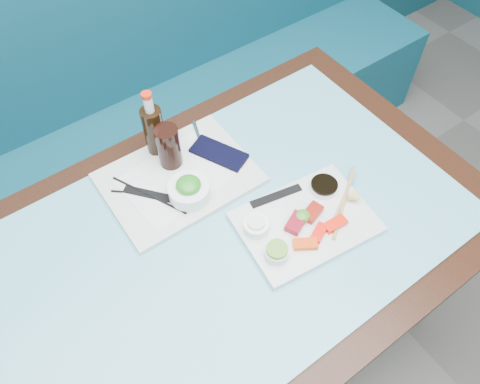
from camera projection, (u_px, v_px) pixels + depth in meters
booth_bench at (114, 137)px, 1.92m from camera, size 3.00×0.56×1.17m
dining_table at (229, 248)px, 1.28m from camera, size 1.40×0.90×0.75m
glass_top at (229, 232)px, 1.21m from camera, size 1.22×0.76×0.01m
sashimi_plate at (305, 222)px, 1.21m from camera, size 0.37×0.28×0.02m
salmon_left at (305, 244)px, 1.16m from camera, size 0.07×0.06×0.01m
salmon_mid at (319, 233)px, 1.18m from camera, size 0.06×0.05×0.01m
salmon_right at (335, 224)px, 1.19m from camera, size 0.06×0.03×0.01m
tuna_left at (296, 223)px, 1.19m from camera, size 0.07×0.06×0.02m
tuna_right at (312, 212)px, 1.21m from camera, size 0.07×0.05×0.02m
seaweed_garnish at (302, 216)px, 1.20m from camera, size 0.05×0.05×0.02m
ramekin_wasabi at (277, 253)px, 1.14m from camera, size 0.07×0.07×0.03m
wasabi_fill at (277, 249)px, 1.12m from camera, size 0.06×0.06×0.01m
ramekin_ginger at (256, 226)px, 1.18m from camera, size 0.08×0.08×0.03m
ginger_fill at (256, 222)px, 1.17m from camera, size 0.05×0.05×0.01m
soy_dish at (324, 187)px, 1.26m from camera, size 0.09×0.09×0.02m
soy_fill at (324, 185)px, 1.25m from camera, size 0.09×0.09×0.01m
lemon_wedge at (356, 197)px, 1.23m from camera, size 0.04×0.04×0.04m
chopstick_sleeve at (276, 196)px, 1.25m from camera, size 0.15×0.05×0.00m
wooden_chopstick_a at (341, 203)px, 1.23m from camera, size 0.19×0.10×0.01m
wooden_chopstick_b at (344, 201)px, 1.24m from camera, size 0.21×0.15×0.01m
serving_tray at (179, 178)px, 1.30m from camera, size 0.41×0.31×0.02m
paper_placemat at (179, 176)px, 1.29m from camera, size 0.32×0.24×0.00m
seaweed_bowl at (189, 191)px, 1.24m from camera, size 0.14×0.14×0.04m
seaweed_salad at (188, 185)px, 1.22m from camera, size 0.08×0.08×0.03m
cola_glass at (169, 147)px, 1.27m from camera, size 0.08×0.08×0.13m
navy_pouch at (219, 153)px, 1.34m from camera, size 0.13×0.18×0.01m
fork at (197, 132)px, 1.38m from camera, size 0.04×0.09×0.01m
black_chopstick_a at (149, 195)px, 1.25m from camera, size 0.11×0.22×0.01m
black_chopstick_b at (152, 194)px, 1.26m from camera, size 0.17×0.15×0.01m
tray_sleeve at (150, 195)px, 1.26m from camera, size 0.12×0.13×0.00m
cola_bottle_body at (155, 132)px, 1.30m from camera, size 0.07×0.07×0.17m
cola_bottle_neck at (148, 104)px, 1.21m from camera, size 0.03×0.03×0.05m
cola_bottle_cap at (147, 95)px, 1.19m from camera, size 0.03×0.03×0.01m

